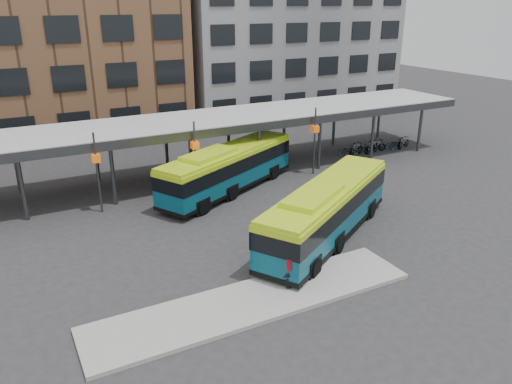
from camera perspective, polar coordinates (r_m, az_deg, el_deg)
name	(u,v)px	position (r m, az deg, el deg)	size (l,w,h in m)	color
ground	(322,245)	(25.82, 7.58, -6.03)	(120.00, 120.00, 0.00)	#28282B
boarding_island	(255,301)	(21.02, -0.17, -12.33)	(14.00, 3.00, 0.18)	gray
canopy	(217,121)	(35.12, -4.45, 8.15)	(40.00, 6.53, 4.80)	#999B9E
building_brick	(22,10)	(50.70, -25.16, 18.34)	(26.00, 14.00, 22.00)	brown
building_grey	(278,18)	(58.66, 2.59, 19.28)	(24.00, 14.00, 20.00)	slate
bus_front	(327,209)	(25.86, 8.09, -1.98)	(11.08, 8.10, 3.17)	#084659
bus_rear	(228,168)	(32.23, -3.24, 2.78)	(11.09, 7.33, 3.10)	#084659
pedestrian	(288,267)	(21.37, 3.73, -8.51)	(0.70, 0.81, 1.88)	black
bike_rack	(377,146)	(42.55, 13.68, 5.12)	(7.29, 1.48, 1.08)	slate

